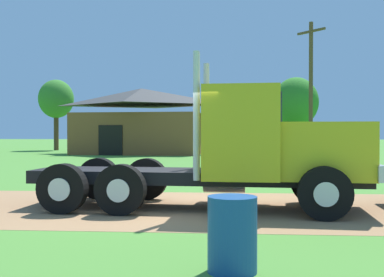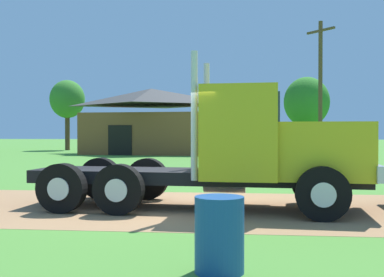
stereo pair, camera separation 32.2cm
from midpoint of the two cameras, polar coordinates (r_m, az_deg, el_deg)
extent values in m
plane|color=#4D8A34|center=(10.78, -2.68, -8.28)|extent=(200.00, 200.00, 0.00)
cube|color=#A37750|center=(10.78, -2.68, -8.26)|extent=(120.00, 5.30, 0.01)
cube|color=black|center=(10.58, 1.33, -4.58)|extent=(7.42, 1.99, 0.28)
cube|color=gold|center=(10.49, 16.26, -1.39)|extent=(2.00, 2.08, 1.19)
cube|color=silver|center=(10.66, 21.54, -3.62)|extent=(0.31, 2.14, 0.32)
cube|color=gold|center=(10.43, 6.86, 0.70)|extent=(1.71, 2.33, 1.95)
cube|color=#2D3D4C|center=(10.43, 11.26, 2.84)|extent=(0.17, 1.86, 0.86)
cylinder|color=silver|center=(11.40, 2.58, 2.45)|extent=(0.14, 0.14, 2.64)
cylinder|color=silver|center=(9.65, 1.24, 2.75)|extent=(0.14, 0.14, 2.64)
cylinder|color=silver|center=(11.50, 4.78, -5.23)|extent=(1.03, 0.59, 0.52)
cylinder|color=black|center=(11.64, 15.18, -5.06)|extent=(1.06, 0.37, 1.04)
cylinder|color=silver|center=(11.79, 15.11, -4.98)|extent=(0.47, 0.07, 0.47)
cylinder|color=black|center=(9.44, 16.42, -6.42)|extent=(1.06, 0.37, 1.04)
cylinder|color=silver|center=(9.28, 16.53, -6.54)|extent=(0.47, 0.07, 0.47)
cylinder|color=black|center=(12.34, -10.27, -4.71)|extent=(1.06, 0.37, 1.04)
cylinder|color=silver|center=(12.49, -10.02, -4.64)|extent=(0.47, 0.07, 0.47)
cylinder|color=black|center=(10.30, -14.57, -5.81)|extent=(1.06, 0.37, 1.04)
cylinder|color=silver|center=(10.15, -14.95, -5.91)|extent=(0.47, 0.07, 0.47)
cylinder|color=black|center=(11.97, -4.63, -4.87)|extent=(1.06, 0.37, 1.04)
cylinder|color=silver|center=(12.12, -4.44, -4.80)|extent=(0.47, 0.07, 0.47)
cylinder|color=black|center=(9.85, -7.90, -6.10)|extent=(1.06, 0.37, 1.04)
cylinder|color=silver|center=(9.69, -8.19, -6.20)|extent=(0.47, 0.07, 0.47)
cylinder|color=#19478C|center=(5.85, 4.92, -11.44)|extent=(0.60, 0.60, 0.92)
cube|color=brown|center=(37.56, -4.68, 0.59)|extent=(10.08, 7.31, 3.15)
pyramid|color=#383838|center=(37.66, -4.69, 5.01)|extent=(10.59, 7.67, 1.33)
cube|color=black|center=(34.87, -8.41, -0.21)|extent=(1.80, 0.22, 2.20)
cylinder|color=brown|center=(31.47, 15.49, 5.65)|extent=(0.26, 0.26, 8.77)
cube|color=brown|center=(32.02, 15.51, 12.42)|extent=(1.52, 1.77, 0.14)
cylinder|color=#513823|center=(45.96, -14.58, 0.82)|extent=(0.44, 0.44, 3.50)
ellipsoid|color=#387E2A|center=(46.07, -14.59, 4.61)|extent=(3.25, 3.25, 3.57)
cylinder|color=#513823|center=(44.74, 13.83, 0.38)|extent=(0.44, 0.44, 2.81)
ellipsoid|color=#307B24|center=(44.82, 13.84, 4.30)|extent=(4.15, 4.15, 4.57)
camera|label=1|loc=(0.16, -89.18, 0.01)|focal=44.29mm
camera|label=2|loc=(0.16, 90.82, -0.01)|focal=44.29mm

